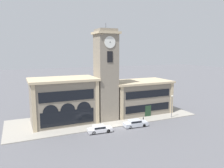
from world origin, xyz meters
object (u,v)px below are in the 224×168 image
object	(u,v)px
parked_car_near	(99,129)
bollard	(143,119)
parked_car_mid	(135,123)
street_lamp	(172,103)

from	to	relation	value
parked_car_near	bollard	size ratio (longest dim) A/B	4.24
parked_car_mid	bollard	bearing A→B (deg)	31.64
parked_car_mid	bollard	xyz separation A→B (m)	(2.73, 1.44, -0.06)
parked_car_mid	street_lamp	distance (m)	10.50
street_lamp	bollard	xyz separation A→B (m)	(-7.29, -0.09, -2.82)
street_lamp	parked_car_near	bearing A→B (deg)	-175.00
parked_car_mid	street_lamp	world-z (taller)	street_lamp
parked_car_near	parked_car_mid	size ratio (longest dim) A/B	0.94
parked_car_near	street_lamp	size ratio (longest dim) A/B	0.90
parked_car_near	parked_car_mid	xyz separation A→B (m)	(7.45, 0.00, 0.04)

